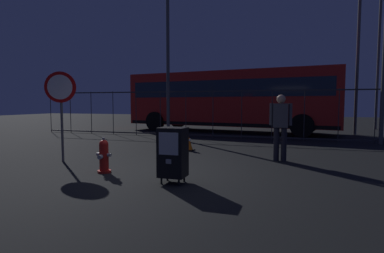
{
  "coord_description": "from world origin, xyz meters",
  "views": [
    {
      "loc": [
        2.6,
        -5.83,
        1.46
      ],
      "look_at": [
        0.3,
        1.2,
        0.9
      ],
      "focal_mm": 29.02,
      "sensor_mm": 36.0,
      "label": 1
    }
  ],
  "objects_px": {
    "fire_hydrant": "(104,156)",
    "bus_near": "(230,98)",
    "pedestrian": "(281,124)",
    "newspaper_box_primary": "(173,152)",
    "traffic_cone": "(188,142)",
    "street_light_far_right": "(168,38)",
    "street_light_far_left": "(379,39)",
    "street_light_near_right": "(358,44)",
    "stop_sign": "(61,97)"
  },
  "relations": [
    {
      "from": "fire_hydrant",
      "to": "bus_near",
      "type": "relative_size",
      "value": 0.07
    },
    {
      "from": "fire_hydrant",
      "to": "pedestrian",
      "type": "height_order",
      "value": "pedestrian"
    },
    {
      "from": "newspaper_box_primary",
      "to": "bus_near",
      "type": "xyz_separation_m",
      "value": [
        -1.03,
        10.41,
        1.14
      ]
    },
    {
      "from": "traffic_cone",
      "to": "street_light_far_right",
      "type": "distance_m",
      "value": 5.41
    },
    {
      "from": "traffic_cone",
      "to": "bus_near",
      "type": "relative_size",
      "value": 0.05
    },
    {
      "from": "bus_near",
      "to": "pedestrian",
      "type": "bearing_deg",
      "value": -61.67
    },
    {
      "from": "bus_near",
      "to": "newspaper_box_primary",
      "type": "bearing_deg",
      "value": -76.38
    },
    {
      "from": "fire_hydrant",
      "to": "bus_near",
      "type": "distance_m",
      "value": 10.18
    },
    {
      "from": "traffic_cone",
      "to": "street_light_far_left",
      "type": "bearing_deg",
      "value": 54.86
    },
    {
      "from": "newspaper_box_primary",
      "to": "street_light_near_right",
      "type": "distance_m",
      "value": 12.25
    },
    {
      "from": "stop_sign",
      "to": "bus_near",
      "type": "height_order",
      "value": "bus_near"
    },
    {
      "from": "newspaper_box_primary",
      "to": "traffic_cone",
      "type": "bearing_deg",
      "value": 104.79
    },
    {
      "from": "traffic_cone",
      "to": "street_light_near_right",
      "type": "xyz_separation_m",
      "value": [
        5.79,
        6.93,
        3.85
      ]
    },
    {
      "from": "newspaper_box_primary",
      "to": "street_light_far_left",
      "type": "relative_size",
      "value": 0.12
    },
    {
      "from": "traffic_cone",
      "to": "street_light_far_left",
      "type": "relative_size",
      "value": 0.06
    },
    {
      "from": "stop_sign",
      "to": "pedestrian",
      "type": "relative_size",
      "value": 1.34
    },
    {
      "from": "traffic_cone",
      "to": "newspaper_box_primary",
      "type": "bearing_deg",
      "value": -75.21
    },
    {
      "from": "pedestrian",
      "to": "street_light_far_right",
      "type": "height_order",
      "value": "street_light_far_right"
    },
    {
      "from": "newspaper_box_primary",
      "to": "bus_near",
      "type": "bearing_deg",
      "value": 95.65
    },
    {
      "from": "traffic_cone",
      "to": "street_light_near_right",
      "type": "bearing_deg",
      "value": 50.15
    },
    {
      "from": "pedestrian",
      "to": "traffic_cone",
      "type": "bearing_deg",
      "value": 161.77
    },
    {
      "from": "stop_sign",
      "to": "street_light_far_right",
      "type": "bearing_deg",
      "value": 86.13
    },
    {
      "from": "fire_hydrant",
      "to": "bus_near",
      "type": "height_order",
      "value": "bus_near"
    },
    {
      "from": "bus_near",
      "to": "fire_hydrant",
      "type": "bearing_deg",
      "value": -85.79
    },
    {
      "from": "newspaper_box_primary",
      "to": "stop_sign",
      "type": "xyz_separation_m",
      "value": [
        -3.37,
        1.06,
        1.03
      ]
    },
    {
      "from": "newspaper_box_primary",
      "to": "stop_sign",
      "type": "height_order",
      "value": "stop_sign"
    },
    {
      "from": "pedestrian",
      "to": "street_light_far_left",
      "type": "distance_m",
      "value": 13.0
    },
    {
      "from": "fire_hydrant",
      "to": "stop_sign",
      "type": "height_order",
      "value": "stop_sign"
    },
    {
      "from": "street_light_far_right",
      "to": "stop_sign",
      "type": "bearing_deg",
      "value": -93.87
    },
    {
      "from": "traffic_cone",
      "to": "street_light_far_left",
      "type": "height_order",
      "value": "street_light_far_left"
    },
    {
      "from": "fire_hydrant",
      "to": "street_light_far_left",
      "type": "relative_size",
      "value": 0.09
    },
    {
      "from": "fire_hydrant",
      "to": "traffic_cone",
      "type": "xyz_separation_m",
      "value": [
        0.69,
        3.44,
        -0.09
      ]
    },
    {
      "from": "newspaper_box_primary",
      "to": "fire_hydrant",
      "type": "bearing_deg",
      "value": 168.6
    },
    {
      "from": "street_light_far_left",
      "to": "street_light_far_right",
      "type": "height_order",
      "value": "street_light_far_left"
    },
    {
      "from": "newspaper_box_primary",
      "to": "bus_near",
      "type": "height_order",
      "value": "bus_near"
    },
    {
      "from": "street_light_far_right",
      "to": "street_light_far_left",
      "type": "bearing_deg",
      "value": 38.03
    },
    {
      "from": "fire_hydrant",
      "to": "newspaper_box_primary",
      "type": "bearing_deg",
      "value": -11.4
    },
    {
      "from": "pedestrian",
      "to": "bus_near",
      "type": "height_order",
      "value": "bus_near"
    },
    {
      "from": "traffic_cone",
      "to": "street_light_far_right",
      "type": "height_order",
      "value": "street_light_far_right"
    },
    {
      "from": "street_light_far_left",
      "to": "stop_sign",
      "type": "bearing_deg",
      "value": -126.45
    },
    {
      "from": "street_light_near_right",
      "to": "street_light_far_left",
      "type": "bearing_deg",
      "value": 65.65
    },
    {
      "from": "newspaper_box_primary",
      "to": "street_light_far_left",
      "type": "height_order",
      "value": "street_light_far_left"
    },
    {
      "from": "stop_sign",
      "to": "street_light_far_left",
      "type": "bearing_deg",
      "value": 53.55
    },
    {
      "from": "street_light_far_left",
      "to": "street_light_far_right",
      "type": "distance_m",
      "value": 11.96
    },
    {
      "from": "traffic_cone",
      "to": "street_light_far_right",
      "type": "bearing_deg",
      "value": 121.75
    },
    {
      "from": "street_light_far_left",
      "to": "traffic_cone",
      "type": "bearing_deg",
      "value": -125.14
    },
    {
      "from": "street_light_far_right",
      "to": "pedestrian",
      "type": "bearing_deg",
      "value": -40.88
    },
    {
      "from": "stop_sign",
      "to": "bus_near",
      "type": "relative_size",
      "value": 0.21
    },
    {
      "from": "newspaper_box_primary",
      "to": "street_light_far_right",
      "type": "relative_size",
      "value": 0.14
    },
    {
      "from": "bus_near",
      "to": "street_light_far_right",
      "type": "bearing_deg",
      "value": -111.57
    }
  ]
}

